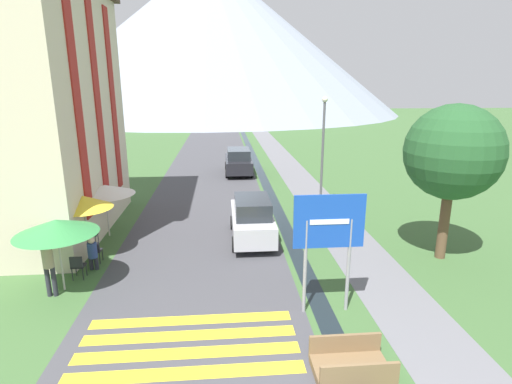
# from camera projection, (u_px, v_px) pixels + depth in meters

# --- Properties ---
(ground_plane) EXTENTS (160.00, 160.00, 0.00)m
(ground_plane) POSITION_uv_depth(u_px,v_px,m) (247.00, 183.00, 26.09)
(ground_plane) COLOR #3D6033
(road) EXTENTS (6.40, 60.00, 0.01)m
(road) POSITION_uv_depth(u_px,v_px,m) (212.00, 157.00, 35.50)
(road) COLOR #424247
(road) RESTS_ON ground_plane
(footpath) EXTENTS (2.20, 60.00, 0.01)m
(footpath) POSITION_uv_depth(u_px,v_px,m) (280.00, 156.00, 36.00)
(footpath) COLOR slate
(footpath) RESTS_ON ground_plane
(drainage_channel) EXTENTS (0.60, 60.00, 0.00)m
(drainage_channel) POSITION_uv_depth(u_px,v_px,m) (253.00, 156.00, 35.81)
(drainage_channel) COLOR black
(drainage_channel) RESTS_ON ground_plane
(crosswalk_marking) EXTENTS (5.44, 2.54, 0.01)m
(crosswalk_marking) POSITION_uv_depth(u_px,v_px,m) (189.00, 344.00, 9.95)
(crosswalk_marking) COLOR yellow
(crosswalk_marking) RESTS_ON ground_plane
(mountain_distant) EXTENTS (82.35, 82.35, 32.78)m
(mountain_distant) POSITION_uv_depth(u_px,v_px,m) (210.00, 37.00, 88.47)
(mountain_distant) COLOR gray
(mountain_distant) RESTS_ON ground_plane
(hotel_building) EXTENTS (5.98, 9.16, 10.99)m
(hotel_building) POSITION_uv_depth(u_px,v_px,m) (26.00, 93.00, 16.08)
(hotel_building) COLOR beige
(hotel_building) RESTS_ON ground_plane
(road_sign) EXTENTS (1.96, 0.11, 3.45)m
(road_sign) POSITION_uv_depth(u_px,v_px,m) (329.00, 234.00, 10.82)
(road_sign) COLOR gray
(road_sign) RESTS_ON ground_plane
(footbridge) EXTENTS (1.70, 1.10, 0.65)m
(footbridge) POSITION_uv_depth(u_px,v_px,m) (351.00, 365.00, 8.87)
(footbridge) COLOR brown
(footbridge) RESTS_ON ground_plane
(parked_car_near) EXTENTS (1.74, 4.07, 1.82)m
(parked_car_near) POSITION_uv_depth(u_px,v_px,m) (252.00, 219.00, 16.45)
(parked_car_near) COLOR #B2B2B7
(parked_car_near) RESTS_ON ground_plane
(parked_car_far) EXTENTS (1.93, 4.55, 1.82)m
(parked_car_far) POSITION_uv_depth(u_px,v_px,m) (239.00, 161.00, 28.71)
(parked_car_far) COLOR black
(parked_car_far) RESTS_ON ground_plane
(cafe_chair_near_right) EXTENTS (0.40, 0.40, 0.85)m
(cafe_chair_near_right) POSITION_uv_depth(u_px,v_px,m) (78.00, 265.00, 13.13)
(cafe_chair_near_right) COLOR #232328
(cafe_chair_near_right) RESTS_ON ground_plane
(cafe_chair_far_left) EXTENTS (0.40, 0.40, 0.85)m
(cafe_chair_far_left) POSITION_uv_depth(u_px,v_px,m) (91.00, 234.00, 15.81)
(cafe_chair_far_left) COLOR #232328
(cafe_chair_far_left) RESTS_ON ground_plane
(cafe_chair_middle) EXTENTS (0.40, 0.40, 0.85)m
(cafe_chair_middle) POSITION_uv_depth(u_px,v_px,m) (95.00, 250.00, 14.33)
(cafe_chair_middle) COLOR #232328
(cafe_chair_middle) RESTS_ON ground_plane
(cafe_umbrella_front_green) EXTENTS (2.45, 2.45, 2.34)m
(cafe_umbrella_front_green) POSITION_uv_depth(u_px,v_px,m) (56.00, 227.00, 12.04)
(cafe_umbrella_front_green) COLOR #B7B2A8
(cafe_umbrella_front_green) RESTS_ON ground_plane
(cafe_umbrella_middle_yellow) EXTENTS (2.04, 2.04, 2.38)m
(cafe_umbrella_middle_yellow) POSITION_uv_depth(u_px,v_px,m) (84.00, 202.00, 14.45)
(cafe_umbrella_middle_yellow) COLOR #B7B2A8
(cafe_umbrella_middle_yellow) RESTS_ON ground_plane
(cafe_umbrella_rear_white) EXTENTS (2.43, 2.43, 2.24)m
(cafe_umbrella_rear_white) POSITION_uv_depth(u_px,v_px,m) (105.00, 190.00, 16.55)
(cafe_umbrella_rear_white) COLOR #B7B2A8
(cafe_umbrella_rear_white) RESTS_ON ground_plane
(person_standing_terrace) EXTENTS (0.32, 0.32, 1.82)m
(person_standing_terrace) POSITION_uv_depth(u_px,v_px,m) (49.00, 264.00, 11.95)
(person_standing_terrace) COLOR #282833
(person_standing_terrace) RESTS_ON ground_plane
(person_seated_near) EXTENTS (0.32, 0.32, 1.20)m
(person_seated_near) POSITION_uv_depth(u_px,v_px,m) (92.00, 252.00, 13.79)
(person_seated_near) COLOR #282833
(person_seated_near) RESTS_ON ground_plane
(person_seated_far) EXTENTS (0.32, 0.32, 1.27)m
(person_seated_far) POSITION_uv_depth(u_px,v_px,m) (82.00, 234.00, 15.38)
(person_seated_far) COLOR #282833
(person_seated_far) RESTS_ON ground_plane
(streetlamp) EXTENTS (0.28, 0.28, 5.71)m
(streetlamp) POSITION_uv_depth(u_px,v_px,m) (323.00, 146.00, 19.52)
(streetlamp) COLOR #515156
(streetlamp) RESTS_ON ground_plane
(tree_by_path) EXTENTS (3.35, 3.35, 5.66)m
(tree_by_path) POSITION_uv_depth(u_px,v_px,m) (453.00, 153.00, 13.92)
(tree_by_path) COLOR brown
(tree_by_path) RESTS_ON ground_plane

